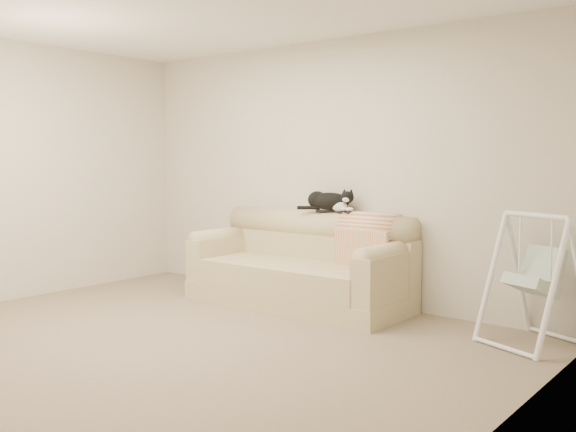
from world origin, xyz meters
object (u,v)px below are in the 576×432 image
object	(u,v)px
remote_a	(325,211)
tuxedo_cat	(329,201)
sofa	(302,269)
baby_swing	(535,279)
remote_b	(345,212)

from	to	relation	value
remote_a	tuxedo_cat	bearing A→B (deg)	20.06
sofa	baby_swing	world-z (taller)	baby_swing
sofa	remote_a	xyz separation A→B (m)	(0.11, 0.22, 0.56)
remote_b	baby_swing	bearing A→B (deg)	-6.75
sofa	remote_b	distance (m)	0.69
remote_a	tuxedo_cat	size ratio (longest dim) A/B	0.31
remote_a	remote_b	size ratio (longest dim) A/B	1.04
remote_b	tuxedo_cat	distance (m)	0.22
tuxedo_cat	baby_swing	size ratio (longest dim) A/B	0.57
sofa	baby_swing	xyz separation A→B (m)	(2.23, -0.01, 0.16)
remote_a	baby_swing	bearing A→B (deg)	-6.26
remote_a	remote_b	xyz separation A→B (m)	(0.24, -0.01, -0.00)
remote_a	tuxedo_cat	distance (m)	0.11
remote_a	tuxedo_cat	xyz separation A→B (m)	(0.04, 0.02, 0.10)
baby_swing	sofa	bearing A→B (deg)	179.81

